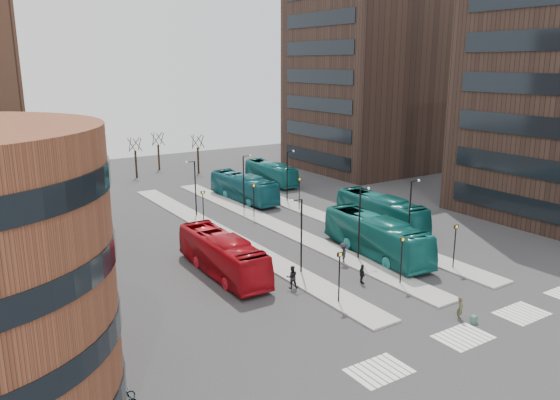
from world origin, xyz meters
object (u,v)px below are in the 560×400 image
suitcase (474,319)px  teal_bus_a (376,236)px  red_bus (222,255)px  teal_bus_b (244,187)px  bicycle_far (118,398)px  traveller (460,308)px  commuter_a (292,277)px  teal_bus_c (381,211)px  teal_bus_d (271,173)px  commuter_c (343,253)px  commuter_b (362,274)px

suitcase → teal_bus_a: 13.75m
red_bus → teal_bus_b: red_bus is taller
red_bus → bicycle_far: bearing=-132.7°
traveller → bicycle_far: bearing=144.3°
commuter_a → red_bus: bearing=-36.5°
teal_bus_b → teal_bus_c: 18.58m
bicycle_far → teal_bus_d: bearing=-49.7°
teal_bus_a → teal_bus_d: 30.81m
teal_bus_d → commuter_c: (-11.63, -29.98, -0.57)m
teal_bus_b → traveller: (-3.82, -35.81, -0.82)m
commuter_b → teal_bus_b: bearing=9.5°
teal_bus_a → teal_bus_d: size_ratio=1.16×
commuter_a → commuter_c: commuter_c is taller
teal_bus_b → teal_bus_c: teal_bus_c is taller
teal_bus_b → teal_bus_d: (7.91, 6.34, -0.12)m
teal_bus_b → bicycle_far: 41.69m
red_bus → commuter_b: (8.04, -7.59, -0.85)m
traveller → bicycle_far: 21.92m
suitcase → teal_bus_b: bearing=74.4°
suitcase → teal_bus_d: bearing=65.0°
teal_bus_a → commuter_c: (-3.84, -0.18, -0.81)m
teal_bus_a → suitcase: bearing=-99.5°
commuter_a → commuter_b: 5.46m
red_bus → commuter_c: size_ratio=6.34×
commuter_a → teal_bus_d: bearing=-95.5°
commuter_c → teal_bus_a: bearing=127.7°
suitcase → teal_bus_a: bearing=64.6°
commuter_c → suitcase: bearing=36.2°
teal_bus_a → bicycle_far: 27.38m
teal_bus_a → commuter_c: teal_bus_a is taller
red_bus → commuter_c: (9.50, -3.52, -0.70)m
red_bus → teal_bus_c: 19.67m
red_bus → teal_bus_b: size_ratio=1.00×
red_bus → teal_bus_c: (19.49, 2.63, 0.04)m
teal_bus_c → teal_bus_d: 23.89m
teal_bus_b → teal_bus_a: bearing=-93.4°
teal_bus_d → commuter_a: bearing=-118.3°
suitcase → red_bus: bearing=110.4°
teal_bus_d → traveller: size_ratio=6.69×
teal_bus_b → commuter_c: bearing=-102.7°
traveller → commuter_a: (-6.37, 10.29, 0.08)m
suitcase → commuter_a: size_ratio=0.28×
suitcase → commuter_a: bearing=110.9°
teal_bus_b → commuter_a: 27.49m
suitcase → commuter_b: 9.12m
bicycle_far → red_bus: bearing=-53.2°
commuter_a → commuter_b: (5.00, -2.19, -0.11)m
teal_bus_a → teal_bus_d: teal_bus_a is taller
red_bus → teal_bus_a: bearing=-12.9°
suitcase → red_bus: red_bus is taller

